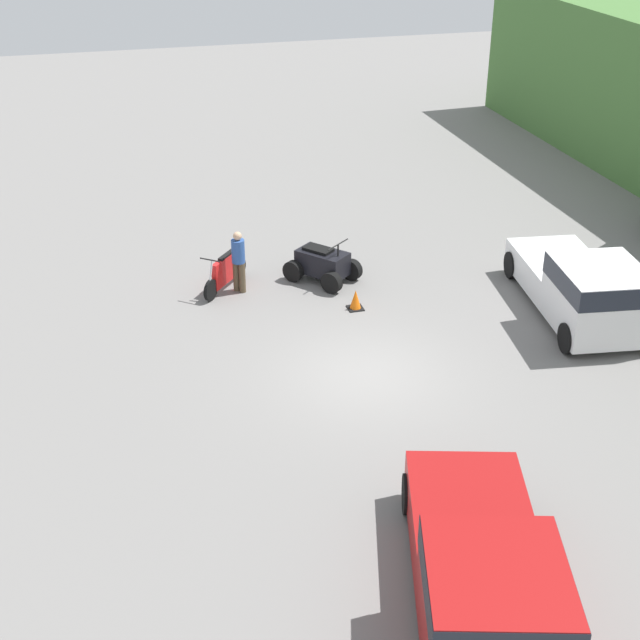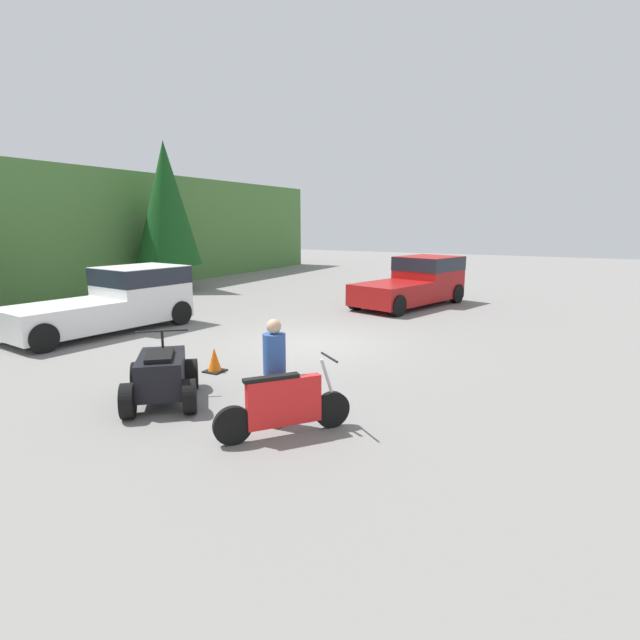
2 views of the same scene
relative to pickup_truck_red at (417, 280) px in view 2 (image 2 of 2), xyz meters
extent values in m
plane|color=slate|center=(-7.74, 0.55, -0.99)|extent=(80.00, 80.00, 0.00)
cylinder|color=brown|center=(-1.41, 11.86, -0.36)|extent=(0.42, 0.42, 1.26)
cone|color=#144719|center=(-1.41, 11.86, 3.13)|extent=(3.07, 3.07, 5.72)
cube|color=maroon|center=(0.78, -0.23, 0.07)|extent=(2.80, 2.63, 1.68)
cube|color=#1E232D|center=(0.78, -0.23, 0.62)|extent=(2.83, 2.65, 0.54)
cube|color=maroon|center=(-1.69, 0.49, -0.37)|extent=(3.30, 2.77, 0.80)
cylinder|color=black|center=(1.68, 0.50, -0.60)|extent=(0.82, 0.48, 0.77)
cylinder|color=black|center=(1.15, -1.32, -0.60)|extent=(0.82, 0.48, 0.77)
cylinder|color=black|center=(-2.30, 1.66, -0.60)|extent=(0.82, 0.48, 0.77)
cylinder|color=black|center=(-2.83, -0.16, -0.60)|extent=(0.82, 0.48, 0.77)
cube|color=white|center=(-8.01, 6.68, 0.07)|extent=(2.67, 2.37, 1.68)
cube|color=#1E232D|center=(-8.01, 6.68, 0.62)|extent=(2.69, 2.39, 0.54)
cube|color=white|center=(-10.66, 7.04, -0.37)|extent=(3.20, 2.44, 0.80)
cylinder|color=black|center=(-7.18, 7.52, -0.60)|extent=(0.80, 0.38, 0.77)
cylinder|color=black|center=(-7.44, 5.64, -0.60)|extent=(0.80, 0.38, 0.77)
cylinder|color=black|center=(-11.50, 8.11, -0.60)|extent=(0.80, 0.38, 0.77)
cylinder|color=black|center=(-11.75, 6.23, -0.60)|extent=(0.80, 0.38, 0.77)
cylinder|color=black|center=(-12.54, -2.39, -0.68)|extent=(0.53, 0.46, 0.60)
cylinder|color=black|center=(-13.81, -1.36, -0.68)|extent=(0.53, 0.46, 0.60)
cube|color=red|center=(-13.17, -1.88, -0.43)|extent=(1.03, 0.88, 0.76)
cylinder|color=#B7B7BC|center=(-12.58, -2.36, -0.24)|extent=(0.28, 0.24, 0.86)
cylinder|color=black|center=(-12.58, -2.36, 0.20)|extent=(0.41, 0.49, 0.04)
cube|color=black|center=(-13.33, -1.75, -0.02)|extent=(0.77, 0.66, 0.06)
cylinder|color=black|center=(-12.79, 1.71, -0.68)|extent=(0.61, 0.56, 0.61)
cylinder|color=black|center=(-12.13, 0.93, -0.68)|extent=(0.61, 0.56, 0.61)
cylinder|color=black|center=(-13.81, 0.86, -0.68)|extent=(0.61, 0.56, 0.61)
cylinder|color=black|center=(-13.15, 0.07, -0.68)|extent=(0.61, 0.56, 0.61)
cube|color=black|center=(-12.97, 0.89, -0.42)|extent=(1.60, 1.53, 0.66)
cylinder|color=black|center=(-12.57, 1.23, 0.08)|extent=(0.07, 0.07, 0.35)
cylinder|color=black|center=(-12.57, 1.23, 0.26)|extent=(0.65, 0.76, 0.04)
cube|color=black|center=(-13.08, 0.80, -0.05)|extent=(0.92, 0.88, 0.08)
cylinder|color=brown|center=(-12.82, -1.46, -0.54)|extent=(0.26, 0.26, 0.88)
cylinder|color=brown|center=(-12.96, -1.60, -0.54)|extent=(0.26, 0.26, 0.88)
cylinder|color=#2D5199|center=(-12.89, -1.53, 0.23)|extent=(0.52, 0.52, 0.66)
sphere|color=tan|center=(-12.89, -1.53, 0.68)|extent=(0.34, 0.34, 0.24)
cube|color=black|center=(-11.01, 1.28, -0.97)|extent=(0.42, 0.42, 0.03)
cone|color=orange|center=(-11.01, 1.28, -0.71)|extent=(0.32, 0.32, 0.55)
camera|label=1|loc=(9.35, -5.18, 10.04)|focal=50.00mm
camera|label=2|loc=(-19.41, -5.78, 2.33)|focal=28.00mm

